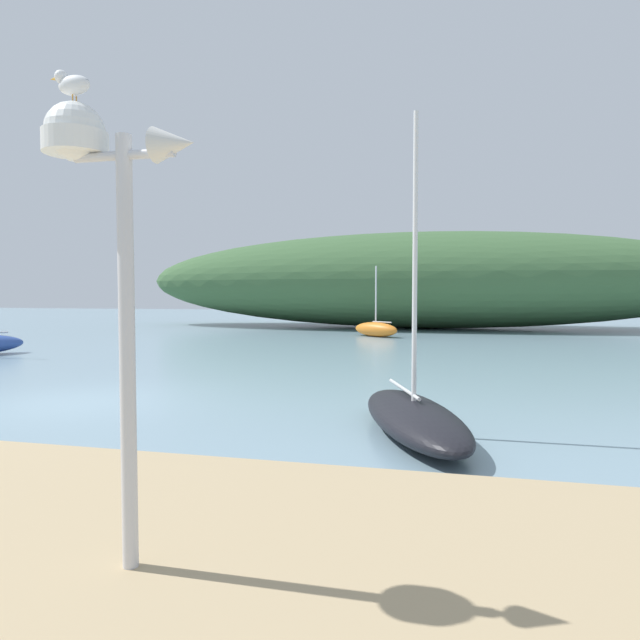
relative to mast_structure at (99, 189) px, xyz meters
The scene contains 6 objects.
ground_plane 8.77m from the mast_structure, 129.07° to the left, with size 120.00×120.00×0.00m, color #7A99A8.
distant_hill 33.36m from the mast_structure, 89.12° to the left, with size 37.66×10.03×6.17m, color #3D6038.
mast_structure is the anchor object (origin of this frame).
seagull_on_radar 0.83m from the mast_structure, behind, with size 0.36×0.14×0.25m.
sailboat_east_reach 25.55m from the mast_structure, 93.20° to the left, with size 2.83×2.37×3.66m.
sailboat_by_sandbar 6.35m from the mast_structure, 69.62° to the left, with size 2.61×4.44×5.16m.
Camera 1 is at (7.81, -10.18, 2.31)m, focal length 31.81 mm.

